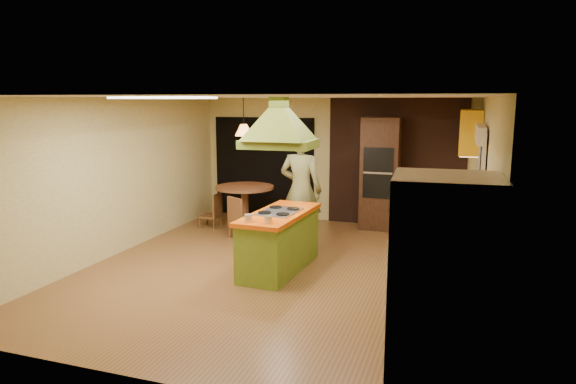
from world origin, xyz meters
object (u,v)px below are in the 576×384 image
(kitchen_island, at_px, (279,241))
(canister_large, at_px, (456,194))
(wall_oven, at_px, (380,174))
(dining_table, at_px, (245,198))
(man, at_px, (301,190))
(refrigerator, at_px, (441,299))

(kitchen_island, distance_m, canister_large, 2.84)
(wall_oven, bearing_deg, dining_table, -161.87)
(man, height_order, wall_oven, wall_oven)
(man, relative_size, canister_large, 8.72)
(man, distance_m, canister_large, 2.45)
(refrigerator, relative_size, dining_table, 1.71)
(refrigerator, distance_m, canister_large, 4.29)
(man, distance_m, wall_oven, 2.05)
(kitchen_island, relative_size, canister_large, 7.77)
(kitchen_island, distance_m, man, 1.33)
(man, bearing_deg, kitchen_island, 96.56)
(man, xyz_separation_m, canister_large, (2.44, 0.19, 0.05))
(man, relative_size, wall_oven, 0.92)
(canister_large, bearing_deg, man, -175.47)
(man, relative_size, refrigerator, 1.03)
(man, bearing_deg, dining_table, -28.63)
(kitchen_island, bearing_deg, dining_table, 127.85)
(kitchen_island, xyz_separation_m, refrigerator, (2.35, -2.88, 0.52))
(wall_oven, bearing_deg, canister_large, -49.36)
(refrigerator, relative_size, wall_oven, 0.89)
(kitchen_island, xyz_separation_m, wall_oven, (0.99, 2.98, 0.63))
(refrigerator, bearing_deg, kitchen_island, 125.74)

